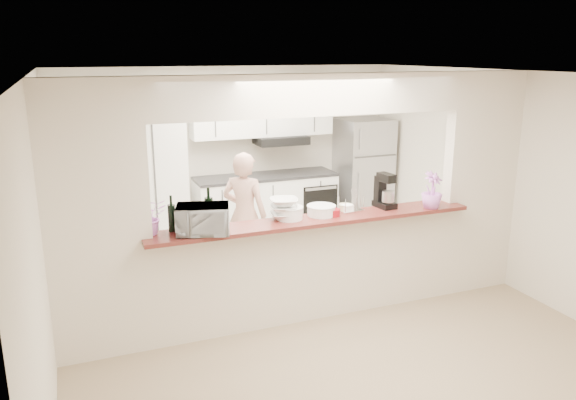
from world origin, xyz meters
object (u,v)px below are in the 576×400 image
stand_mixer (384,192)px  refrigerator (363,173)px  toaster_oven (203,219)px  person (245,215)px

stand_mixer → refrigerator: bearing=65.1°
toaster_oven → stand_mixer: (2.00, 0.16, 0.03)m
refrigerator → person: refrigerator is taller
toaster_oven → person: (0.85, 1.45, -0.45)m
stand_mixer → person: 1.80m
refrigerator → toaster_oven: (-3.20, -2.75, 0.37)m
stand_mixer → person: size_ratio=0.24×
stand_mixer → person: (-1.15, 1.29, -0.49)m
toaster_oven → person: person is taller
toaster_oven → person: size_ratio=0.31×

